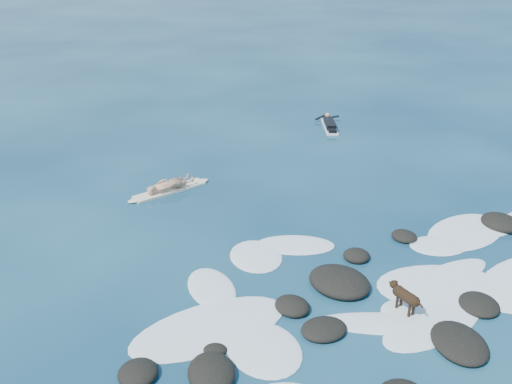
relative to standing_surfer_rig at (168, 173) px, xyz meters
name	(u,v)px	position (x,y,z in m)	size (l,w,h in m)	color
ground	(353,273)	(3.79, -6.83, -0.73)	(160.00, 160.00, 0.00)	#0A2642
reef_rocks	(398,302)	(4.17, -8.50, -0.63)	(13.17, 6.95, 0.50)	black
breaking_foam	(401,286)	(4.71, -7.81, -0.72)	(14.81, 7.34, 0.12)	white
standing_surfer_rig	(168,173)	(0.00, 0.00, 0.00)	(3.18, 1.39, 1.85)	#F2E2C1
paddling_surfer_rig	(329,124)	(8.49, 4.66, -0.58)	(1.44, 2.59, 0.45)	white
dog	(405,295)	(4.15, -8.78, -0.25)	(0.48, 1.14, 0.73)	black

